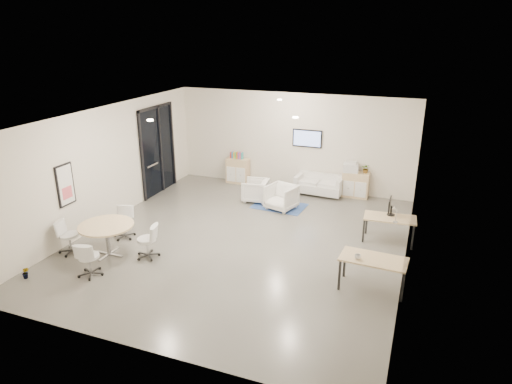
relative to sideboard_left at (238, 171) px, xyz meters
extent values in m
cube|color=#5B5953|center=(1.90, -4.27, -0.84)|extent=(8.00, 9.00, 0.80)
cube|color=white|center=(1.90, -4.27, 3.16)|extent=(8.00, 9.00, 0.80)
cube|color=silver|center=(1.90, 0.63, 1.16)|extent=(8.00, 0.80, 3.20)
cube|color=silver|center=(1.90, -9.17, 1.16)|extent=(8.00, 0.80, 3.20)
cube|color=silver|center=(-2.50, -4.27, 1.16)|extent=(0.80, 9.00, 3.20)
cube|color=silver|center=(6.30, -4.27, 1.16)|extent=(0.80, 9.00, 3.20)
cube|color=black|center=(-2.06, -1.77, 0.99)|extent=(0.02, 1.90, 2.85)
cube|color=black|center=(-2.04, -1.77, 2.37)|extent=(0.06, 1.90, 0.08)
cube|color=black|center=(-2.04, -2.68, 0.99)|extent=(0.06, 0.08, 2.85)
cube|color=black|center=(-2.04, -0.86, 0.99)|extent=(0.06, 0.08, 2.85)
cube|color=black|center=(-2.04, -1.62, 0.99)|extent=(0.06, 0.07, 2.85)
cube|color=#B2B2B7|center=(-2.00, -2.22, 0.61)|extent=(0.04, 0.60, 0.05)
cube|color=black|center=(-2.08, -5.87, 1.11)|extent=(0.04, 0.54, 1.04)
cube|color=white|center=(-2.06, -5.87, 1.11)|extent=(0.01, 0.46, 0.96)
cube|color=#DC5664|center=(-2.05, -5.87, 0.91)|extent=(0.01, 0.32, 0.30)
cube|color=black|center=(2.40, 0.19, 1.31)|extent=(0.98, 0.05, 0.58)
cube|color=#88A2EC|center=(2.40, 0.17, 1.31)|extent=(0.90, 0.01, 0.50)
cylinder|color=#FFEAC6|center=(0.10, -5.27, 2.74)|extent=(0.14, 0.14, 0.03)
cylinder|color=#FFEAC6|center=(3.10, -3.77, 2.74)|extent=(0.14, 0.14, 0.03)
cylinder|color=#FFEAC6|center=(1.90, -1.27, 2.74)|extent=(0.14, 0.14, 0.03)
cube|color=tan|center=(0.00, 0.00, 0.00)|extent=(0.78, 0.39, 0.88)
cube|color=white|center=(-0.18, -0.20, -0.09)|extent=(0.33, 0.02, 0.53)
cube|color=white|center=(0.18, -0.20, -0.09)|extent=(0.33, 0.02, 0.53)
cube|color=tan|center=(4.09, 0.00, -0.02)|extent=(0.83, 0.39, 0.83)
cube|color=white|center=(3.90, -0.20, -0.10)|extent=(0.35, 0.02, 0.50)
cube|color=white|center=(4.28, -0.20, -0.10)|extent=(0.35, 0.02, 0.50)
cube|color=red|center=(-0.24, 0.00, 0.55)|extent=(0.04, 0.14, 0.22)
cube|color=#337FCC|center=(-0.19, 0.00, 0.55)|extent=(0.04, 0.14, 0.22)
cube|color=gold|center=(-0.13, 0.00, 0.55)|extent=(0.04, 0.14, 0.22)
cube|color=#4CB24C|center=(-0.07, 0.00, 0.55)|extent=(0.04, 0.14, 0.22)
cube|color=#CC6619|center=(-0.01, 0.00, 0.55)|extent=(0.04, 0.14, 0.22)
cube|color=purple|center=(0.05, 0.00, 0.55)|extent=(0.04, 0.14, 0.22)
cube|color=#E54C7F|center=(0.11, 0.00, 0.55)|extent=(0.04, 0.14, 0.22)
cube|color=teal|center=(0.17, 0.00, 0.55)|extent=(0.04, 0.14, 0.22)
cube|color=white|center=(3.90, 0.00, 0.53)|extent=(0.52, 0.46, 0.27)
cube|color=white|center=(3.90, 0.00, 0.70)|extent=(0.39, 0.34, 0.06)
cube|color=silver|center=(2.96, -0.19, -0.20)|extent=(1.54, 0.84, 0.28)
cube|color=silver|center=(2.96, 0.10, 0.08)|extent=(1.51, 0.26, 0.28)
cube|color=silver|center=(2.27, -0.19, -0.06)|extent=(0.18, 0.76, 0.56)
cube|color=silver|center=(3.64, -0.19, -0.06)|extent=(0.18, 0.76, 0.56)
cube|color=#304B95|center=(2.06, -1.64, -0.43)|extent=(1.63, 1.14, 0.01)
imported|color=silver|center=(1.22, -1.47, -0.05)|extent=(0.79, 0.83, 0.77)
imported|color=silver|center=(2.18, -1.82, -0.03)|extent=(0.98, 0.94, 0.82)
cube|color=tan|center=(5.42, -2.96, 0.21)|extent=(1.32, 0.72, 0.04)
cube|color=black|center=(4.83, -3.23, -0.12)|extent=(0.05, 0.05, 0.63)
cube|color=black|center=(6.01, -3.23, -0.12)|extent=(0.05, 0.05, 0.63)
cube|color=black|center=(4.83, -2.69, -0.12)|extent=(0.05, 0.05, 0.63)
cube|color=black|center=(6.01, -2.69, -0.12)|extent=(0.05, 0.05, 0.63)
cube|color=tan|center=(5.31, -5.41, 0.25)|extent=(1.39, 0.75, 0.04)
cube|color=black|center=(4.69, -5.70, -0.10)|extent=(0.05, 0.05, 0.67)
cube|color=black|center=(5.94, -5.70, -0.10)|extent=(0.05, 0.05, 0.67)
cube|color=black|center=(4.69, -5.12, -0.10)|extent=(0.05, 0.05, 0.67)
cube|color=black|center=(5.94, -5.12, -0.10)|extent=(0.05, 0.05, 0.67)
cylinder|color=black|center=(5.42, -2.81, 0.24)|extent=(0.20, 0.20, 0.02)
cube|color=black|center=(5.42, -2.81, 0.36)|extent=(0.04, 0.03, 0.24)
cube|color=black|center=(5.37, -2.81, 0.51)|extent=(0.03, 0.50, 0.32)
cylinder|color=tan|center=(-0.80, -6.11, 0.33)|extent=(1.29, 1.29, 0.04)
cylinder|color=#B2B2B7|center=(-0.80, -6.11, -0.07)|extent=(0.10, 0.10, 0.74)
cube|color=#B2B2B7|center=(-0.80, -6.11, -0.42)|extent=(0.75, 0.06, 0.03)
cube|color=#B2B2B7|center=(-0.80, -6.11, -0.42)|extent=(0.06, 0.75, 0.03)
imported|color=#3F7F3F|center=(4.38, 0.03, 0.51)|extent=(0.30, 0.32, 0.23)
imported|color=#3F7F3F|center=(-1.78, -7.67, -0.37)|extent=(0.25, 0.32, 0.12)
imported|color=white|center=(5.01, -5.55, 0.33)|extent=(0.14, 0.12, 0.12)
camera|label=1|loc=(6.01, -14.05, 4.73)|focal=32.00mm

